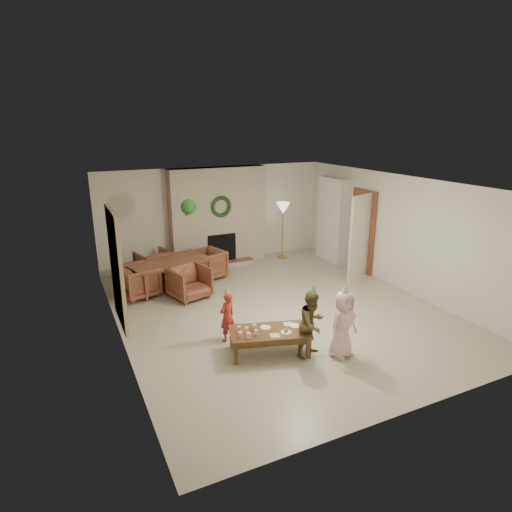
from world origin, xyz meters
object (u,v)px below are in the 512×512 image
dining_chair_near (190,283)px  child_red (227,317)px  child_plaid (312,324)px  coffee_table_top (270,332)px  dining_table (171,274)px  dining_chair_left (139,281)px  dining_chair_right (207,264)px  child_pink (343,324)px  dining_chair_far (154,265)px

dining_chair_near → child_red: child_red is taller
dining_chair_near → child_red: size_ratio=0.86×
child_plaid → coffee_table_top: bearing=128.7°
dining_chair_near → dining_table: bearing=90.0°
dining_chair_left → child_red: size_ratio=0.86×
dining_chair_right → child_pink: child_pink is taller
dining_chair_far → child_red: bearing=81.7°
child_plaid → child_red: bearing=114.7°
dining_chair_near → child_pink: bearing=-81.2°
dining_chair_left → child_plaid: bearing=-166.3°
child_plaid → dining_chair_right: bearing=73.8°
child_red → child_pink: 1.92m
dining_chair_right → child_red: (-0.70, -3.08, 0.10)m
dining_chair_near → dining_chair_far: bearing=90.0°
dining_chair_far → coffee_table_top: (0.90, -4.24, 0.02)m
coffee_table_top → child_pink: child_pink is taller
dining_table → dining_chair_far: 0.78m
dining_chair_far → child_red: size_ratio=0.86×
dining_table → child_red: (0.24, -2.82, 0.13)m
dining_table → coffee_table_top: 3.56m
coffee_table_top → child_pink: 1.16m
dining_chair_near → dining_chair_right: same height
dining_chair_far → child_pink: child_pink is taller
dining_chair_left → child_pink: child_pink is taller
dining_table → child_pink: bearing=-82.7°
dining_chair_far → child_red: (0.45, -3.57, 0.10)m
dining_chair_right → coffee_table_top: 3.76m
dining_chair_far → child_pink: size_ratio=0.69×
child_pink → dining_chair_left: bearing=108.8°
dining_chair_left → child_pink: bearing=-163.0°
child_plaid → child_pink: bearing=-48.8°
dining_chair_near → child_plaid: size_ratio=0.69×
dining_table → dining_chair_near: (0.21, -0.75, 0.03)m
child_plaid → dining_table: bearing=87.5°
dining_chair_far → child_pink: 5.17m
dining_chair_near → child_pink: size_ratio=0.69×
dining_chair_near → dining_chair_left: same height
dining_chair_left → dining_chair_near: bearing=-135.0°
child_red → dining_chair_far: bearing=-105.2°
dining_chair_near → child_red: bearing=-104.6°
dining_table → dining_chair_near: size_ratio=2.34×
dining_chair_far → dining_chair_right: bearing=141.3°
dining_chair_far → dining_table: bearing=90.0°
coffee_table_top → child_red: size_ratio=1.45×
coffee_table_top → child_plaid: child_plaid is taller
dining_table → coffee_table_top: size_ratio=1.39×
coffee_table_top → child_red: 0.82m
dining_chair_near → dining_chair_right: bearing=38.7°
coffee_table_top → child_red: bearing=140.5°
dining_chair_left → child_red: (0.99, -2.61, 0.10)m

